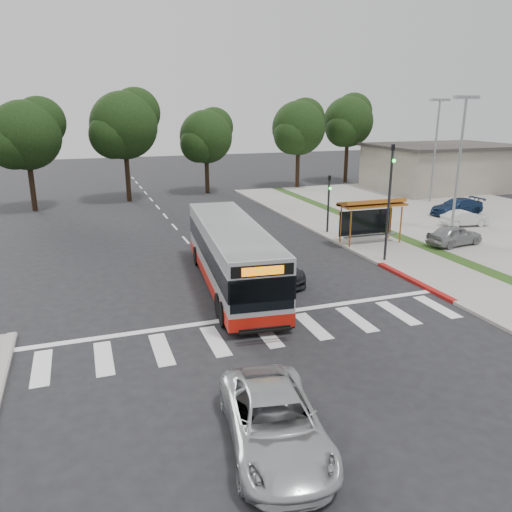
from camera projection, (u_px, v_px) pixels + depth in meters
name	position (u px, v px, depth m)	size (l,w,h in m)	color
ground	(229.00, 290.00, 23.73)	(140.00, 140.00, 0.00)	black
sidewalk_east	(349.00, 233.00, 34.45)	(4.00, 40.00, 0.12)	gray
curb_east	(323.00, 235.00, 33.81)	(0.30, 40.00, 0.15)	#9E9991
curb_east_red	(414.00, 281.00, 24.77)	(0.32, 6.00, 0.15)	maroon
parking_lot	(468.00, 215.00, 40.09)	(18.00, 36.00, 0.10)	gray
commercial_building	(442.00, 168.00, 52.56)	(14.00, 10.00, 4.40)	#A49C8A
building_roof_cap	(445.00, 146.00, 51.89)	(14.60, 10.60, 0.30)	#383330
crosswalk_ladder	(265.00, 333.00, 19.21)	(18.00, 2.60, 0.01)	silver
bus_shelter	(371.00, 208.00, 31.12)	(4.20, 1.60, 2.86)	#A45C1B
traffic_signal_ne_tall	(390.00, 194.00, 27.04)	(0.18, 0.37, 6.50)	black
traffic_signal_ne_short	(329.00, 198.00, 33.76)	(0.18, 0.37, 4.00)	black
lot_light_front	(461.00, 146.00, 33.21)	(1.90, 0.35, 9.01)	gray
lot_light_mid	(436.00, 136.00, 44.16)	(1.90, 0.35, 9.01)	gray
tree_ne_a	(299.00, 127.00, 52.40)	(6.16, 5.74, 9.30)	black
tree_ne_b	(348.00, 121.00, 56.29)	(6.16, 5.74, 10.02)	black
tree_north_a	(125.00, 124.00, 44.70)	(6.60, 6.15, 10.17)	black
tree_north_b	(206.00, 136.00, 49.41)	(5.72, 5.33, 8.43)	black
tree_north_c	(27.00, 134.00, 40.52)	(6.16, 5.74, 9.30)	black
transit_bus	(232.00, 256.00, 23.88)	(2.56, 11.83, 3.06)	silver
pedestrian	(266.00, 295.00, 20.86)	(0.60, 0.40, 1.65)	white
dark_sedan	(270.00, 265.00, 25.21)	(2.04, 5.03, 1.46)	black
silver_suv_south	(275.00, 422.00, 12.61)	(2.34, 5.08, 1.41)	#B4B7BA
parked_car_0	(455.00, 235.00, 31.02)	(1.51, 3.74, 1.27)	gray
parked_car_1	(465.00, 218.00, 36.10)	(1.18, 3.39, 1.12)	silver
parked_car_3	(457.00, 207.00, 39.85)	(1.82, 4.49, 1.30)	#142849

